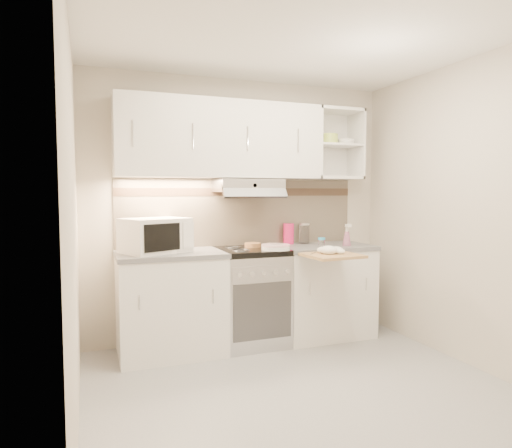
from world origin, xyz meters
The scene contains 17 objects.
ground centered at (0.00, 0.00, 0.00)m, with size 3.00×3.00×0.00m, color #99999C.
room_shell centered at (0.00, 0.37, 1.63)m, with size 3.04×2.84×2.52m.
base_cabinet_left centered at (-0.75, 1.10, 0.43)m, with size 0.90×0.60×0.86m, color white.
worktop_left centered at (-0.75, 1.10, 0.88)m, with size 0.92×0.62×0.04m, color slate.
base_cabinet_right centered at (0.75, 1.10, 0.43)m, with size 0.90×0.60×0.86m, color white.
worktop_right centered at (0.75, 1.10, 0.88)m, with size 0.92×0.62×0.04m, color slate.
electric_range centered at (0.00, 1.10, 0.45)m, with size 0.60×0.60×0.90m.
microwave centered at (-0.87, 1.11, 1.05)m, with size 0.64×0.57×0.30m.
watering_can centered at (-0.76, 1.02, 0.98)m, with size 0.27×0.14×0.23m.
plate_stack centered at (0.17, 0.92, 0.92)m, with size 0.26×0.26×0.06m.
bread_loaf centered at (0.05, 1.19, 0.92)m, with size 0.15×0.15×0.04m, color tan.
pink_pitcher centered at (0.47, 1.30, 1.00)m, with size 0.11×0.10×0.21m.
glass_jar centered at (0.64, 1.30, 1.00)m, with size 0.11×0.11×0.20m.
spice_jar centered at (0.61, 0.88, 0.95)m, with size 0.07×0.07×0.10m.
spray_bottle centered at (0.94, 0.97, 0.99)m, with size 0.09×0.09×0.22m.
cutting_board centered at (0.56, 0.59, 0.87)m, with size 0.45×0.41×0.02m, color #A4744A.
dish_towel centered at (0.57, 0.61, 0.92)m, with size 0.25×0.21×0.07m, color silver, non-canonical shape.
Camera 1 is at (-1.43, -2.84, 1.42)m, focal length 32.00 mm.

